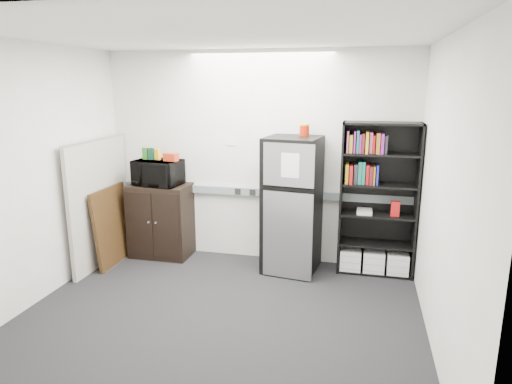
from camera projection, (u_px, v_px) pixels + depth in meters
floor at (218, 319)px, 4.53m from camera, size 4.00×4.00×0.00m
wall_back at (257, 158)px, 5.88m from camera, size 4.00×0.02×2.70m
wall_right at (445, 199)px, 3.78m from camera, size 0.02×3.50×2.70m
wall_left at (29, 177)px, 4.66m from camera, size 0.02×3.50×2.70m
ceiling at (211, 34)px, 3.91m from camera, size 4.00×3.50×0.02m
electrical_raceway at (257, 192)px, 5.95m from camera, size 3.92×0.05×0.10m
wall_note at (231, 142)px, 5.90m from camera, size 0.14×0.00×0.10m
bookshelf at (378, 201)px, 5.47m from camera, size 0.90×0.34×1.85m
cubicle_partition at (100, 202)px, 5.79m from camera, size 0.06×1.30×1.62m
cabinet at (161, 220)px, 6.12m from camera, size 0.79×0.52×0.98m
microwave at (158, 173)px, 5.95m from camera, size 0.64×0.47×0.33m
snack_box_a at (145, 154)px, 5.97m from camera, size 0.07×0.05×0.15m
snack_box_b at (151, 154)px, 5.95m from camera, size 0.07×0.06×0.15m
snack_box_c at (158, 154)px, 5.93m from camera, size 0.08×0.07×0.14m
snack_bag at (171, 157)px, 5.85m from camera, size 0.20×0.13×0.10m
refrigerator at (292, 205)px, 5.57m from camera, size 0.71×0.73×1.67m
coffee_can at (304, 129)px, 5.46m from camera, size 0.12×0.12×0.17m
framed_poster at (112, 226)px, 5.86m from camera, size 0.13×0.78×1.00m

